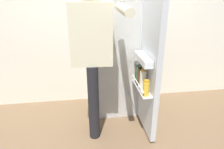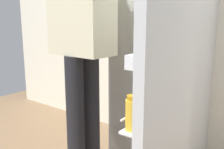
% 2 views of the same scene
% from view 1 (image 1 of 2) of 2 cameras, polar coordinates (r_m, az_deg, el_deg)
% --- Properties ---
extents(ground_plane, '(5.18, 5.18, 0.00)m').
position_cam_1_polar(ground_plane, '(2.65, 1.98, -14.67)').
color(ground_plane, brown).
extents(kitchen_wall, '(4.40, 0.10, 2.42)m').
position_cam_1_polar(kitchen_wall, '(2.98, -0.68, 15.10)').
color(kitchen_wall, silver).
rests_on(kitchen_wall, ground_plane).
extents(refrigerator, '(0.65, 1.13, 1.76)m').
position_cam_1_polar(refrigerator, '(2.68, 1.13, 6.90)').
color(refrigerator, silver).
rests_on(refrigerator, ground_plane).
extents(person, '(0.55, 0.76, 1.75)m').
position_cam_1_polar(person, '(2.13, -5.41, 7.69)').
color(person, black).
rests_on(person, ground_plane).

